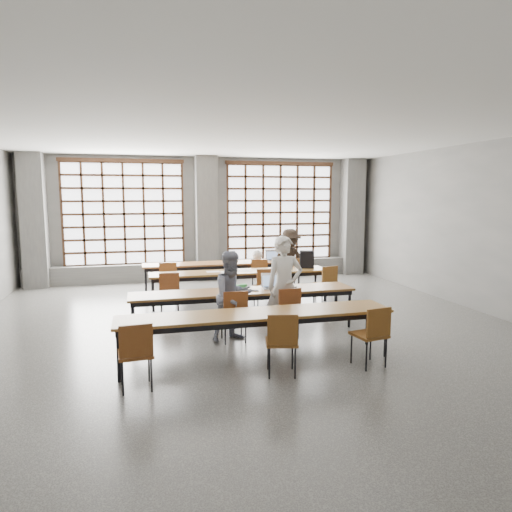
{
  "coord_description": "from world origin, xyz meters",
  "views": [
    {
      "loc": [
        -1.82,
        -7.69,
        2.41
      ],
      "look_at": [
        0.23,
        0.4,
        1.3
      ],
      "focal_mm": 32.0,
      "sensor_mm": 36.0,
      "label": 1
    }
  ],
  "objects_px": {
    "desk_row_d": "(257,317)",
    "chair_back_mid": "(259,273)",
    "student_male": "(284,287)",
    "backpack": "(307,259)",
    "chair_near_mid": "(282,338)",
    "mouse": "(295,287)",
    "student_female": "(233,296)",
    "laptop_back": "(273,258)",
    "desk_row_c": "(244,294)",
    "chair_near_right": "(373,330)",
    "chair_front_left": "(234,311)",
    "chair_back_right": "(291,271)",
    "chair_front_right": "(287,307)",
    "chair_back_left": "(169,276)",
    "chair_mid_centre": "(265,284)",
    "chair_mid_right": "(327,281)",
    "red_pouch": "(136,350)",
    "laptop_front": "(272,284)",
    "desk_row_b": "(240,274)",
    "chair_mid_left": "(169,289)",
    "chair_near_left": "(136,349)",
    "phone": "(255,291)",
    "green_box": "(240,287)",
    "plastic_bag": "(257,255)",
    "student_back": "(290,260)",
    "desk_row_a": "(223,265)"
  },
  "relations": [
    {
      "from": "chair_near_right",
      "to": "student_back",
      "type": "xyz_separation_m",
      "value": [
        0.5,
        5.17,
        0.25
      ]
    },
    {
      "from": "desk_row_d",
      "to": "chair_back_right",
      "type": "distance_m",
      "value": 4.85
    },
    {
      "from": "mouse",
      "to": "green_box",
      "type": "relative_size",
      "value": 0.39
    },
    {
      "from": "laptop_back",
      "to": "green_box",
      "type": "distance_m",
      "value": 3.88
    },
    {
      "from": "student_back",
      "to": "plastic_bag",
      "type": "relative_size",
      "value": 5.53
    },
    {
      "from": "chair_mid_centre",
      "to": "plastic_bag",
      "type": "height_order",
      "value": "plastic_bag"
    },
    {
      "from": "chair_near_mid",
      "to": "mouse",
      "type": "relative_size",
      "value": 8.98
    },
    {
      "from": "chair_back_mid",
      "to": "chair_mid_centre",
      "type": "height_order",
      "value": "same"
    },
    {
      "from": "chair_front_right",
      "to": "red_pouch",
      "type": "height_order",
      "value": "chair_front_right"
    },
    {
      "from": "chair_mid_centre",
      "to": "backpack",
      "type": "relative_size",
      "value": 2.2
    },
    {
      "from": "chair_mid_right",
      "to": "red_pouch",
      "type": "bearing_deg",
      "value": -138.83
    },
    {
      "from": "red_pouch",
      "to": "chair_back_mid",
      "type": "bearing_deg",
      "value": 59.76
    },
    {
      "from": "student_female",
      "to": "phone",
      "type": "xyz_separation_m",
      "value": [
        0.48,
        0.4,
        -0.01
      ]
    },
    {
      "from": "chair_front_left",
      "to": "chair_back_left",
      "type": "bearing_deg",
      "value": 103.77
    },
    {
      "from": "backpack",
      "to": "student_male",
      "type": "bearing_deg",
      "value": -102.18
    },
    {
      "from": "student_male",
      "to": "backpack",
      "type": "relative_size",
      "value": 4.33
    },
    {
      "from": "student_male",
      "to": "mouse",
      "type": "bearing_deg",
      "value": 53.05
    },
    {
      "from": "chair_back_right",
      "to": "chair_near_right",
      "type": "distance_m",
      "value": 5.06
    },
    {
      "from": "desk_row_c",
      "to": "laptop_back",
      "type": "bearing_deg",
      "value": 65.96
    },
    {
      "from": "desk_row_b",
      "to": "chair_front_left",
      "type": "distance_m",
      "value": 2.78
    },
    {
      "from": "chair_front_left",
      "to": "chair_near_left",
      "type": "distance_m",
      "value": 2.2
    },
    {
      "from": "chair_back_mid",
      "to": "chair_back_right",
      "type": "height_order",
      "value": "same"
    },
    {
      "from": "desk_row_d",
      "to": "backpack",
      "type": "xyz_separation_m",
      "value": [
        2.14,
        3.67,
        0.27
      ]
    },
    {
      "from": "chair_mid_right",
      "to": "chair_front_left",
      "type": "bearing_deg",
      "value": -140.42
    },
    {
      "from": "desk_row_a",
      "to": "red_pouch",
      "type": "distance_m",
      "value": 5.98
    },
    {
      "from": "desk_row_d",
      "to": "chair_back_mid",
      "type": "xyz_separation_m",
      "value": [
        1.19,
        4.41,
        -0.13
      ]
    },
    {
      "from": "student_female",
      "to": "laptop_back",
      "type": "distance_m",
      "value": 4.51
    },
    {
      "from": "chair_front_left",
      "to": "mouse",
      "type": "distance_m",
      "value": 1.41
    },
    {
      "from": "chair_front_left",
      "to": "mouse",
      "type": "xyz_separation_m",
      "value": [
        1.25,
        0.61,
        0.21
      ]
    },
    {
      "from": "desk_row_a",
      "to": "laptop_back",
      "type": "xyz_separation_m",
      "value": [
        1.35,
        0.11,
        0.13
      ]
    },
    {
      "from": "desk_row_c",
      "to": "student_male",
      "type": "height_order",
      "value": "student_male"
    },
    {
      "from": "desk_row_a",
      "to": "student_male",
      "type": "bearing_deg",
      "value": -85.05
    },
    {
      "from": "chair_back_left",
      "to": "chair_front_left",
      "type": "height_order",
      "value": "same"
    },
    {
      "from": "desk_row_c",
      "to": "chair_near_right",
      "type": "height_order",
      "value": "chair_near_right"
    },
    {
      "from": "chair_mid_left",
      "to": "chair_near_mid",
      "type": "height_order",
      "value": "same"
    },
    {
      "from": "chair_back_right",
      "to": "chair_mid_centre",
      "type": "xyz_separation_m",
      "value": [
        -1.07,
        -1.41,
        0.0
      ]
    },
    {
      "from": "chair_back_left",
      "to": "laptop_front",
      "type": "relative_size",
      "value": 2.35
    },
    {
      "from": "student_female",
      "to": "red_pouch",
      "type": "height_order",
      "value": "student_female"
    },
    {
      "from": "desk_row_a",
      "to": "chair_back_left",
      "type": "xyz_separation_m",
      "value": [
        -1.41,
        -0.63,
        -0.13
      ]
    },
    {
      "from": "chair_back_left",
      "to": "laptop_back",
      "type": "xyz_separation_m",
      "value": [
        2.75,
        0.74,
        0.25
      ]
    },
    {
      "from": "chair_back_left",
      "to": "plastic_bag",
      "type": "xyz_separation_m",
      "value": [
        2.31,
        0.68,
        0.34
      ]
    },
    {
      "from": "mouse",
      "to": "plastic_bag",
      "type": "xyz_separation_m",
      "value": [
        0.21,
        3.55,
        0.12
      ]
    },
    {
      "from": "desk_row_b",
      "to": "chair_mid_left",
      "type": "height_order",
      "value": "chair_mid_left"
    },
    {
      "from": "plastic_bag",
      "to": "chair_near_left",
      "type": "bearing_deg",
      "value": -117.74
    },
    {
      "from": "desk_row_d",
      "to": "chair_near_mid",
      "type": "bearing_deg",
      "value": -73.78
    },
    {
      "from": "chair_back_right",
      "to": "chair_front_right",
      "type": "height_order",
      "value": "same"
    },
    {
      "from": "chair_front_left",
      "to": "chair_near_left",
      "type": "xyz_separation_m",
      "value": [
        -1.55,
        -1.56,
        0.0
      ]
    },
    {
      "from": "chair_mid_centre",
      "to": "chair_near_left",
      "type": "height_order",
      "value": "same"
    },
    {
      "from": "green_box",
      "to": "desk_row_a",
      "type": "bearing_deg",
      "value": 84.87
    },
    {
      "from": "chair_mid_left",
      "to": "chair_mid_centre",
      "type": "distance_m",
      "value": 2.0
    }
  ]
}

